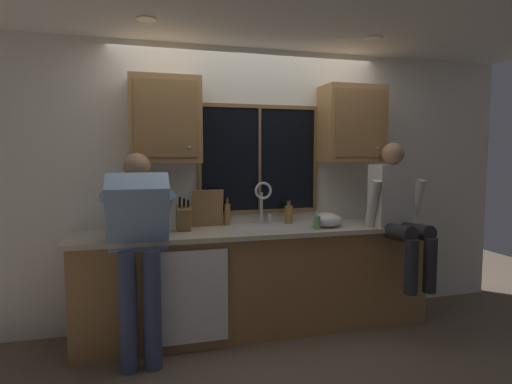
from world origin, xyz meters
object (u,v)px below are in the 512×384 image
at_px(mixing_bowl, 327,220).
at_px(knife_block, 184,219).
at_px(soap_dispenser, 317,222).
at_px(person_standing, 139,236).
at_px(person_sitting_on_counter, 398,207).
at_px(bottle_tall_clear, 289,214).
at_px(cutting_board, 207,208).
at_px(bottle_green_glass, 227,214).

bearing_deg(mixing_bowl, knife_block, 174.69).
bearing_deg(soap_dispenser, person_standing, -174.44).
distance_m(person_standing, person_sitting_on_counter, 2.25).
xyz_separation_m(person_standing, bottle_tall_clear, (1.37, 0.51, 0.04)).
distance_m(knife_block, cutting_board, 0.29).
height_order(person_standing, person_sitting_on_counter, person_sitting_on_counter).
height_order(knife_block, bottle_tall_clear, knife_block).
distance_m(person_standing, bottle_tall_clear, 1.46).
xyz_separation_m(person_standing, mixing_bowl, (1.64, 0.25, 0.01)).
bearing_deg(knife_block, person_sitting_on_counter, -9.47).
relative_size(mixing_bowl, bottle_green_glass, 1.04).
bearing_deg(person_standing, soap_dispenser, 5.56).
bearing_deg(person_sitting_on_counter, knife_block, 170.53).
distance_m(knife_block, soap_dispenser, 1.15).
xyz_separation_m(knife_block, cutting_board, (0.23, 0.17, 0.06)).
bearing_deg(soap_dispenser, person_sitting_on_counter, -6.81).
relative_size(knife_block, cutting_board, 0.94).
relative_size(person_standing, knife_block, 4.92).
bearing_deg(bottle_green_glass, person_standing, -144.39).
bearing_deg(cutting_board, bottle_green_glass, 7.07).
bearing_deg(bottle_tall_clear, soap_dispenser, -70.22).
relative_size(person_standing, soap_dispenser, 9.49).
distance_m(knife_block, bottle_green_glass, 0.46).
height_order(knife_block, cutting_board, cutting_board).
xyz_separation_m(cutting_board, mixing_bowl, (1.04, -0.29, -0.11)).
bearing_deg(bottle_green_glass, mixing_bowl, -20.17).
distance_m(person_standing, knife_block, 0.53).
relative_size(knife_block, mixing_bowl, 1.19).
relative_size(person_sitting_on_counter, bottle_tall_clear, 5.66).
xyz_separation_m(person_sitting_on_counter, bottle_green_glass, (-1.46, 0.51, -0.08)).
bearing_deg(cutting_board, person_standing, -138.03).
bearing_deg(person_standing, person_sitting_on_counter, 1.44).
xyz_separation_m(bottle_green_glass, bottle_tall_clear, (0.58, -0.06, -0.02)).
xyz_separation_m(cutting_board, soap_dispenser, (0.90, -0.40, -0.10)).
distance_m(person_standing, mixing_bowl, 1.66).
relative_size(knife_block, bottle_green_glass, 1.23).
bearing_deg(mixing_bowl, soap_dispenser, -143.60).
bearing_deg(cutting_board, bottle_tall_clear, -2.63).
bearing_deg(knife_block, cutting_board, 36.52).
bearing_deg(cutting_board, soap_dispenser, -23.82).
bearing_deg(soap_dispenser, bottle_tall_clear, 109.78).
bearing_deg(person_standing, mixing_bowl, 8.71).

